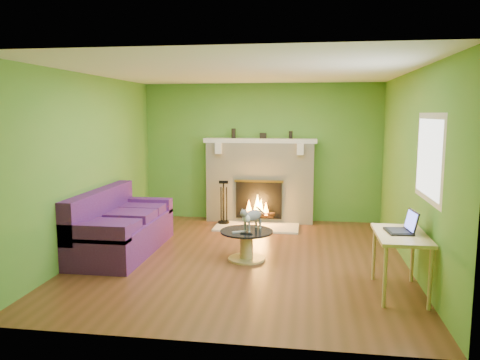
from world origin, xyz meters
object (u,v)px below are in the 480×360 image
object	(u,v)px
coffee_table	(247,243)
desk	(401,241)
sofa	(119,228)
cat	(253,218)

from	to	relation	value
coffee_table	desk	size ratio (longest dim) A/B	0.78
sofa	cat	size ratio (longest dim) A/B	3.80
desk	sofa	bearing A→B (deg)	163.99
coffee_table	cat	bearing A→B (deg)	32.01
sofa	cat	bearing A→B (deg)	-1.74
coffee_table	cat	world-z (taller)	cat
sofa	coffee_table	distance (m)	1.93
cat	sofa	bearing A→B (deg)	-153.60
sofa	desk	bearing A→B (deg)	-16.01
sofa	desk	world-z (taller)	sofa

